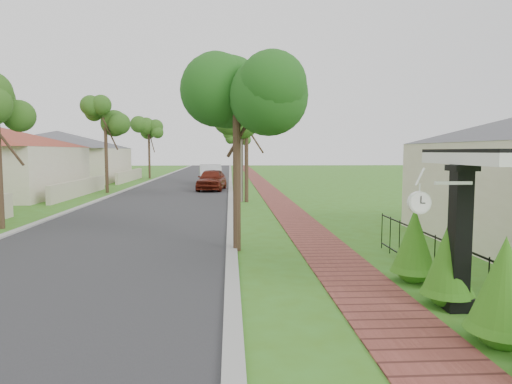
# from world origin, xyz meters

# --- Properties ---
(ground) EXTENTS (160.00, 160.00, 0.00)m
(ground) POSITION_xyz_m (0.00, 0.00, 0.00)
(ground) COLOR #3F701A
(ground) RESTS_ON ground
(road) EXTENTS (7.00, 120.00, 0.02)m
(road) POSITION_xyz_m (-3.00, 20.00, 0.00)
(road) COLOR #28282B
(road) RESTS_ON ground
(kerb_right) EXTENTS (0.30, 120.00, 0.10)m
(kerb_right) POSITION_xyz_m (0.65, 20.00, 0.00)
(kerb_right) COLOR #9E9E99
(kerb_right) RESTS_ON ground
(kerb_left) EXTENTS (0.30, 120.00, 0.10)m
(kerb_left) POSITION_xyz_m (-6.65, 20.00, 0.00)
(kerb_left) COLOR #9E9E99
(kerb_left) RESTS_ON ground
(sidewalk) EXTENTS (1.50, 120.00, 0.03)m
(sidewalk) POSITION_xyz_m (3.25, 20.00, 0.00)
(sidewalk) COLOR brown
(sidewalk) RESTS_ON ground
(porch_post) EXTENTS (0.48, 0.48, 2.52)m
(porch_post) POSITION_xyz_m (4.55, -1.00, 1.12)
(porch_post) COLOR black
(porch_post) RESTS_ON ground
(picket_fence) EXTENTS (0.03, 8.02, 1.00)m
(picket_fence) POSITION_xyz_m (4.90, -0.00, 0.53)
(picket_fence) COLOR black
(picket_fence) RESTS_ON ground
(street_trees) EXTENTS (10.70, 37.65, 5.89)m
(street_trees) POSITION_xyz_m (-2.87, 26.84, 4.54)
(street_trees) COLOR #382619
(street_trees) RESTS_ON ground
(hedge_row) EXTENTS (0.91, 5.08, 1.69)m
(hedge_row) POSITION_xyz_m (4.45, -1.56, 0.76)
(hedge_row) COLOR #1D6514
(hedge_row) RESTS_ON ground
(far_house_grey) EXTENTS (15.56, 15.56, 4.60)m
(far_house_grey) POSITION_xyz_m (-14.97, 34.00, 2.34)
(far_house_grey) COLOR beige
(far_house_grey) RESTS_ON ground
(parked_car_red) EXTENTS (2.22, 4.56, 1.50)m
(parked_car_red) POSITION_xyz_m (-0.67, 23.52, 0.75)
(parked_car_red) COLOR #5A180D
(parked_car_red) RESTS_ON ground
(parked_car_white) EXTENTS (2.17, 5.13, 1.65)m
(parked_car_white) POSITION_xyz_m (-1.00, 29.24, 0.82)
(parked_car_white) COLOR silver
(parked_car_white) RESTS_ON ground
(near_tree) EXTENTS (2.22, 2.22, 5.70)m
(near_tree) POSITION_xyz_m (0.80, 3.93, 4.55)
(near_tree) COLOR #382619
(near_tree) RESTS_ON ground
(utility_pole) EXTENTS (1.20, 0.24, 7.53)m
(utility_pole) POSITION_xyz_m (1.21, 16.16, 3.82)
(utility_pole) COLOR #776E5D
(utility_pole) RESTS_ON ground
(station_clock) EXTENTS (1.04, 0.13, 0.52)m
(station_clock) POSITION_xyz_m (3.70, -1.40, 1.95)
(station_clock) COLOR white
(station_clock) RESTS_ON ground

